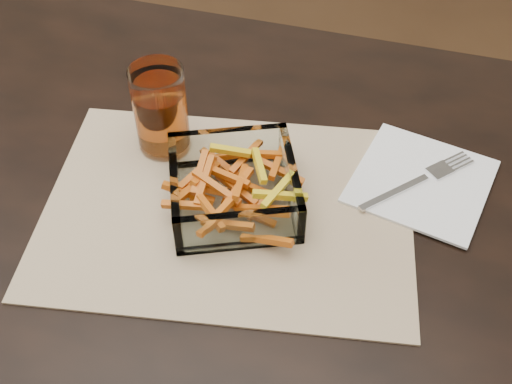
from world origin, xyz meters
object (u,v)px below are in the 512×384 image
Objects in this scene: glass_bowl at (234,189)px; tumbler at (161,112)px; fork at (420,180)px; dining_table at (132,250)px.

tumbler is (-0.12, 0.08, 0.03)m from glass_bowl.
tumbler is 0.86× the size of fork.
glass_bowl is 1.39× the size of fork.
fork is at bearing 3.87° from tumbler.
tumbler reaches higher than fork.
dining_table is 13.16× the size of tumbler.
glass_bowl is 1.62× the size of tumbler.
glass_bowl is at bearing 17.54° from dining_table.
dining_table is at bearing -115.33° from fork.
dining_table is 0.19m from tumbler.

